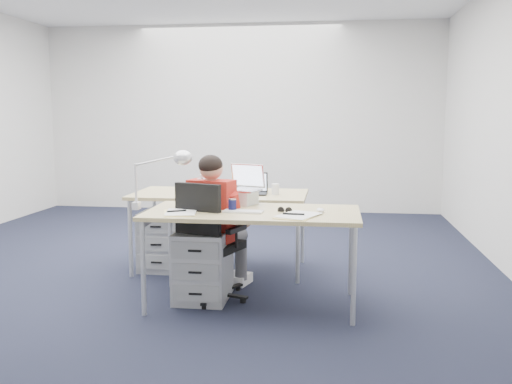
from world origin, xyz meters
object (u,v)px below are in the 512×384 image
(desk_near, at_px, (253,217))
(office_chair, at_px, (211,266))
(desk_far, at_px, (220,198))
(bear_figurine, at_px, (197,197))
(book_stack, at_px, (211,197))
(desk_lamp, at_px, (154,179))
(computer_mouse, at_px, (320,210))
(silver_laptop, at_px, (241,185))
(drawer_pedestal_far, at_px, (165,240))
(headphones, at_px, (224,202))
(sunglasses, at_px, (285,210))
(far_cup, at_px, (275,189))
(can_koozie, at_px, (232,205))
(wireless_keyboard, at_px, (243,211))
(water_bottle, at_px, (202,190))
(cordless_phone, at_px, (189,200))
(drawer_pedestal_near, at_px, (203,265))
(dark_laptop, at_px, (251,183))
(seated_person, at_px, (219,225))

(desk_near, height_order, office_chair, office_chair)
(desk_far, distance_m, bear_figurine, 0.78)
(book_stack, xyz_separation_m, desk_lamp, (-0.35, -0.41, 0.19))
(computer_mouse, bearing_deg, silver_laptop, 134.52)
(drawer_pedestal_far, relative_size, book_stack, 2.46)
(headphones, distance_m, desk_lamp, 0.63)
(sunglasses, xyz_separation_m, far_cup, (-0.17, 0.92, 0.04))
(drawer_pedestal_far, height_order, bear_figurine, bear_figurine)
(can_koozie, bearing_deg, wireless_keyboard, -20.30)
(wireless_keyboard, xyz_separation_m, sunglasses, (0.30, 0.06, 0.01))
(water_bottle, xyz_separation_m, bear_figurine, (-0.03, -0.02, -0.06))
(bear_figurine, distance_m, cordless_phone, 0.15)
(drawer_pedestal_far, bearing_deg, wireless_keyboard, -47.58)
(can_koozie, xyz_separation_m, desk_lamp, (-0.60, -0.01, 0.19))
(desk_near, distance_m, cordless_phone, 0.52)
(can_koozie, bearing_deg, bear_figurine, 145.68)
(drawer_pedestal_near, relative_size, can_koozie, 5.56)
(wireless_keyboard, bearing_deg, drawer_pedestal_near, 159.61)
(drawer_pedestal_near, relative_size, computer_mouse, 6.00)
(drawer_pedestal_near, bearing_deg, cordless_phone, -152.64)
(drawer_pedestal_near, xyz_separation_m, computer_mouse, (0.92, -0.08, 0.47))
(bear_figurine, height_order, far_cup, bear_figurine)
(office_chair, xyz_separation_m, bear_figurine, (-0.12, 0.09, 0.53))
(computer_mouse, distance_m, desk_lamp, 1.28)
(dark_laptop, bearing_deg, drawer_pedestal_near, -110.85)
(computer_mouse, height_order, water_bottle, water_bottle)
(sunglasses, bearing_deg, silver_laptop, 148.60)
(water_bottle, bearing_deg, far_cup, 53.85)
(drawer_pedestal_far, relative_size, dark_laptop, 1.94)
(water_bottle, relative_size, sunglasses, 2.22)
(desk_near, xyz_separation_m, sunglasses, (0.24, -0.02, 0.06))
(headphones, height_order, book_stack, book_stack)
(desk_far, relative_size, drawer_pedestal_far, 2.91)
(seated_person, relative_size, drawer_pedestal_far, 2.06)
(desk_far, distance_m, water_bottle, 0.78)
(office_chair, bearing_deg, headphones, 89.02)
(silver_laptop, height_order, cordless_phone, silver_laptop)
(desk_near, relative_size, seated_person, 1.41)
(office_chair, bearing_deg, drawer_pedestal_far, 146.40)
(wireless_keyboard, xyz_separation_m, book_stack, (-0.33, 0.43, 0.04))
(drawer_pedestal_near, height_order, desk_lamp, desk_lamp)
(wireless_keyboard, relative_size, book_stack, 1.31)
(office_chair, bearing_deg, wireless_keyboard, -10.16)
(book_stack, bearing_deg, computer_mouse, -21.46)
(silver_laptop, bearing_deg, far_cup, 89.35)
(desk_far, bearing_deg, silver_laptop, -64.97)
(wireless_keyboard, height_order, computer_mouse, computer_mouse)
(water_bottle, bearing_deg, desk_far, 90.44)
(desk_lamp, bearing_deg, silver_laptop, 22.62)
(sunglasses, relative_size, far_cup, 1.13)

